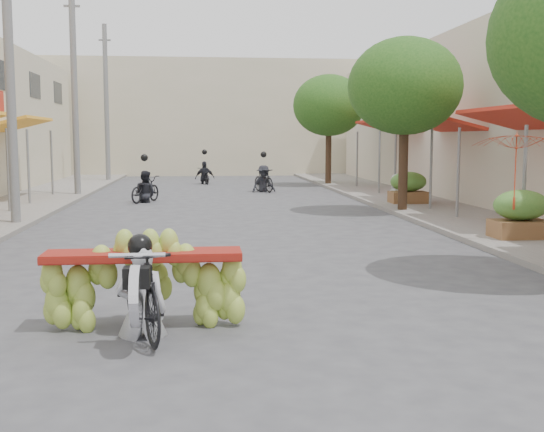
% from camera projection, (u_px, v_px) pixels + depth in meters
% --- Properties ---
extents(ground, '(120.00, 120.00, 0.00)m').
position_uv_depth(ground, '(278.00, 388.00, 6.22)').
color(ground, '#4E4E53').
rests_on(ground, ground).
extents(sidewalk_right, '(4.00, 60.00, 0.12)m').
position_uv_depth(sidewalk_right, '(442.00, 207.00, 21.76)').
color(sidewalk_right, gray).
rests_on(sidewalk_right, ground).
extents(far_building, '(20.00, 6.00, 7.00)m').
position_uv_depth(far_building, '(210.00, 119.00, 43.36)').
color(far_building, beige).
rests_on(far_building, ground).
extents(utility_pole_mid, '(0.60, 0.24, 8.00)m').
position_uv_depth(utility_pole_mid, '(9.00, 67.00, 17.05)').
color(utility_pole_mid, slate).
rests_on(utility_pole_mid, ground).
extents(utility_pole_far, '(0.60, 0.24, 8.00)m').
position_uv_depth(utility_pole_far, '(75.00, 92.00, 25.94)').
color(utility_pole_far, slate).
rests_on(utility_pole_far, ground).
extents(utility_pole_back, '(0.60, 0.24, 8.00)m').
position_uv_depth(utility_pole_back, '(106.00, 103.00, 34.83)').
color(utility_pole_back, slate).
rests_on(utility_pole_back, ground).
extents(street_tree_mid, '(3.40, 3.40, 5.25)m').
position_uv_depth(street_tree_mid, '(405.00, 87.00, 20.18)').
color(street_tree_mid, '#3A2719').
rests_on(street_tree_mid, ground).
extents(street_tree_far, '(3.40, 3.40, 5.25)m').
position_uv_depth(street_tree_far, '(329.00, 106.00, 32.04)').
color(street_tree_far, '#3A2719').
rests_on(street_tree_far, ground).
extents(produce_crate_mid, '(1.20, 0.88, 1.16)m').
position_uv_depth(produce_crate_mid, '(521.00, 210.00, 14.69)').
color(produce_crate_mid, brown).
rests_on(produce_crate_mid, ground).
extents(produce_crate_far, '(1.20, 0.88, 1.16)m').
position_uv_depth(produce_crate_far, '(408.00, 185.00, 22.59)').
color(produce_crate_far, brown).
rests_on(produce_crate_far, ground).
extents(banana_motorbike, '(2.32, 1.93, 1.99)m').
position_uv_depth(banana_motorbike, '(142.00, 276.00, 7.89)').
color(banana_motorbike, black).
rests_on(banana_motorbike, ground).
extents(market_umbrella, '(1.99, 1.99, 1.64)m').
position_uv_depth(market_umbrella, '(518.00, 131.00, 13.92)').
color(market_umbrella, '#BD3619').
rests_on(market_umbrella, ground).
extents(pedestrian, '(1.04, 0.75, 1.90)m').
position_uv_depth(pedestrian, '(399.00, 173.00, 23.12)').
color(pedestrian, silver).
rests_on(pedestrian, ground).
extents(bg_motorbike_a, '(1.29, 1.76, 1.95)m').
position_uv_depth(bg_motorbike_a, '(145.00, 182.00, 24.02)').
color(bg_motorbike_a, black).
rests_on(bg_motorbike_a, ground).
extents(bg_motorbike_b, '(1.18, 1.78, 1.95)m').
position_uv_depth(bg_motorbike_b, '(264.00, 172.00, 28.65)').
color(bg_motorbike_b, black).
rests_on(bg_motorbike_b, ground).
extents(bg_motorbike_c, '(1.06, 1.49, 1.95)m').
position_uv_depth(bg_motorbike_c, '(205.00, 167.00, 33.64)').
color(bg_motorbike_c, black).
rests_on(bg_motorbike_c, ground).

